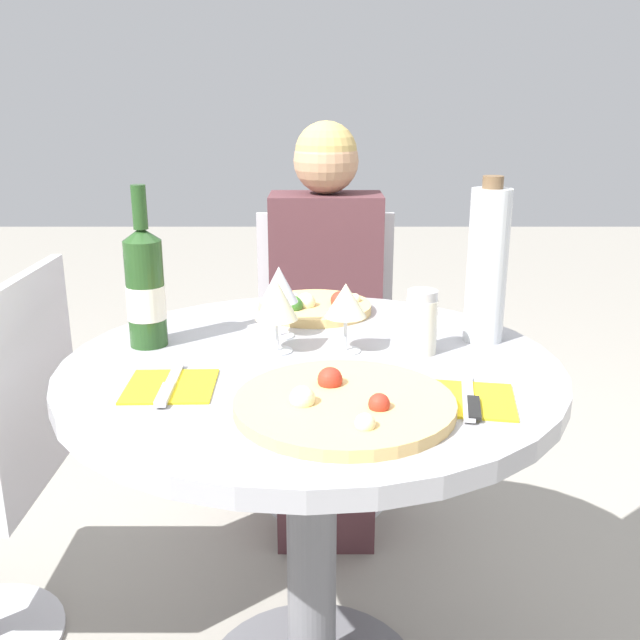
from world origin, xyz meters
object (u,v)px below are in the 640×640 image
seated_diner (323,348)px  wine_bottle (142,288)px  chair_behind_diner (323,364)px  dining_table (308,443)px  pizza_large (341,403)px  tall_carafe (484,265)px

seated_diner → wine_bottle: 0.80m
chair_behind_diner → seated_diner: seated_diner is taller
dining_table → seated_diner: 0.71m
seated_diner → pizza_large: seated_diner is taller
wine_bottle → chair_behind_diner: bearing=64.6°
wine_bottle → pizza_large: bearing=-39.8°
chair_behind_diner → seated_diner: 0.17m
wine_bottle → tall_carafe: bearing=2.7°
dining_table → wine_bottle: size_ratio=2.95×
pizza_large → tall_carafe: size_ratio=1.06×
chair_behind_diner → pizza_large: 1.13m
dining_table → pizza_large: pizza_large is taller
wine_bottle → seated_diner: bearing=59.8°
seated_diner → wine_bottle: size_ratio=3.71×
dining_table → tall_carafe: 0.50m
seated_diner → pizza_large: (0.02, -0.94, 0.24)m
dining_table → seated_diner: size_ratio=0.79×
chair_behind_diner → pizza_large: chair_behind_diner is taller
chair_behind_diner → pizza_large: bearing=91.1°
seated_diner → tall_carafe: bearing=118.3°
seated_diner → dining_table: bearing=87.2°
seated_diner → tall_carafe: seated_diner is taller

